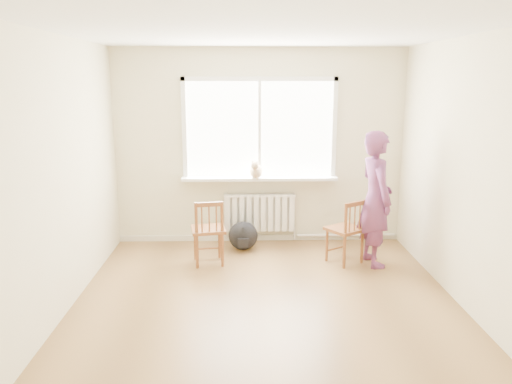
{
  "coord_description": "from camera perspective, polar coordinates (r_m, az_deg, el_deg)",
  "views": [
    {
      "loc": [
        -0.23,
        -4.64,
        2.28
      ],
      "look_at": [
        -0.08,
        1.2,
        0.95
      ],
      "focal_mm": 35.0,
      "sensor_mm": 36.0,
      "label": 1
    }
  ],
  "objects": [
    {
      "name": "radiator",
      "position": [
        7.05,
        0.41,
        -2.33
      ],
      "size": [
        1.0,
        0.12,
        0.55
      ],
      "color": "white",
      "rests_on": "back_wall"
    },
    {
      "name": "cat",
      "position": [
        6.81,
        -0.01,
        2.48
      ],
      "size": [
        0.21,
        0.4,
        0.27
      ],
      "rotation": [
        0.0,
        0.0,
        -0.16
      ],
      "color": "#CDB18B",
      "rests_on": "windowsill"
    },
    {
      "name": "back_wall",
      "position": [
        6.96,
        0.4,
        5.13
      ],
      "size": [
        4.0,
        0.01,
        2.7
      ],
      "primitive_type": "cube",
      "color": "beige",
      "rests_on": "ground"
    },
    {
      "name": "windowsill",
      "position": [
        6.92,
        0.42,
        1.56
      ],
      "size": [
        2.15,
        0.22,
        0.04
      ],
      "primitive_type": "cube",
      "color": "white",
      "rests_on": "back_wall"
    },
    {
      "name": "baseboard",
      "position": [
        7.24,
        0.38,
        -5.22
      ],
      "size": [
        4.0,
        0.03,
        0.08
      ],
      "primitive_type": "cube",
      "color": "beige",
      "rests_on": "ground"
    },
    {
      "name": "floor",
      "position": [
        5.18,
        1.23,
        -13.31
      ],
      "size": [
        4.5,
        4.5,
        0.0
      ],
      "primitive_type": "plane",
      "color": "olive",
      "rests_on": "ground"
    },
    {
      "name": "chair_right",
      "position": [
        6.35,
        10.43,
        -4.47
      ],
      "size": [
        0.55,
        0.55,
        0.82
      ],
      "rotation": [
        0.0,
        0.0,
        3.73
      ],
      "color": "brown",
      "rests_on": "floor"
    },
    {
      "name": "backpack",
      "position": [
        6.8,
        -1.48,
        -5.02
      ],
      "size": [
        0.41,
        0.32,
        0.4
      ],
      "primitive_type": "ellipsoid",
      "rotation": [
        0.0,
        0.0,
        -0.06
      ],
      "color": "black",
      "rests_on": "floor"
    },
    {
      "name": "person",
      "position": [
        6.3,
        13.51,
        -0.77
      ],
      "size": [
        0.49,
        0.67,
        1.68
      ],
      "primitive_type": "imported",
      "rotation": [
        0.0,
        0.0,
        1.73
      ],
      "color": "#CA435A",
      "rests_on": "floor"
    },
    {
      "name": "heating_pipe",
      "position": [
        7.33,
        10.25,
        -4.87
      ],
      "size": [
        1.4,
        0.04,
        0.04
      ],
      "primitive_type": "cylinder",
      "rotation": [
        0.0,
        1.57,
        0.0
      ],
      "color": "silver",
      "rests_on": "back_wall"
    },
    {
      "name": "chair_left",
      "position": [
        6.24,
        -5.44,
        -4.59
      ],
      "size": [
        0.47,
        0.45,
        0.83
      ],
      "rotation": [
        0.0,
        0.0,
        3.31
      ],
      "color": "brown",
      "rests_on": "floor"
    },
    {
      "name": "window",
      "position": [
        6.9,
        0.41,
        7.67
      ],
      "size": [
        2.12,
        0.05,
        1.42
      ],
      "color": "white",
      "rests_on": "back_wall"
    },
    {
      "name": "ceiling",
      "position": [
        4.67,
        1.39,
        17.99
      ],
      "size": [
        4.5,
        4.5,
        0.0
      ],
      "primitive_type": "plane",
      "rotation": [
        3.14,
        0.0,
        0.0
      ],
      "color": "white",
      "rests_on": "back_wall"
    }
  ]
}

